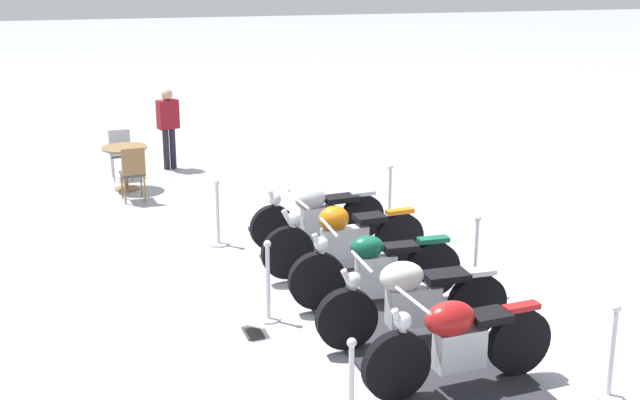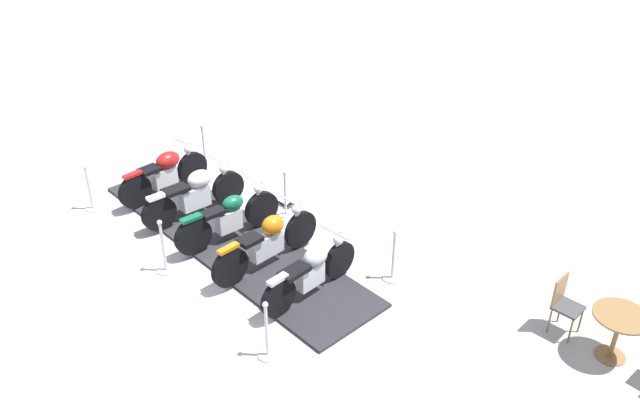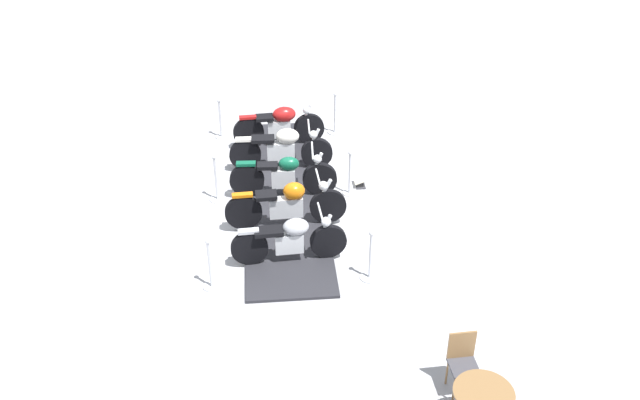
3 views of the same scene
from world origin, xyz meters
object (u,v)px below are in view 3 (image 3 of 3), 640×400
object	(u,v)px
stanchion_right_front	(370,264)
stanchion_left_front	(211,272)
motorcycle_forest	(284,175)
stanchion_right_rear	(335,121)
motorcycle_cream	(282,148)
stanchion_right_mid	(350,179)
stanchion_left_mid	(216,186)
motorcycle_chrome	(291,238)
info_placard	(360,182)
motorcycle_maroon	(280,124)
cafe_chair_near_table	(463,359)
motorcycle_copper	(288,203)
stanchion_left_rear	(221,124)

from	to	relation	value
stanchion_right_front	stanchion_left_front	world-z (taller)	stanchion_left_front
motorcycle_forest	stanchion_right_rear	distance (m)	3.19
motorcycle_forest	stanchion_right_front	xyz separation A→B (m)	(1.68, -2.70, -0.21)
motorcycle_cream	stanchion_left_front	world-z (taller)	motorcycle_cream
motorcycle_cream	stanchion_right_mid	size ratio (longest dim) A/B	2.24
motorcycle_forest	stanchion_left_mid	xyz separation A→B (m)	(-1.40, -0.16, -0.19)
motorcycle_chrome	info_placard	xyz separation A→B (m)	(1.33, 2.76, -0.45)
motorcycle_chrome	stanchion_right_front	xyz separation A→B (m)	(1.42, -0.44, -0.22)
motorcycle_chrome	stanchion_left_front	world-z (taller)	motorcycle_chrome
motorcycle_chrome	motorcycle_maroon	bearing A→B (deg)	86.54
stanchion_right_front	motorcycle_forest	bearing A→B (deg)	121.88
motorcycle_chrome	info_placard	bearing A→B (deg)	54.49
stanchion_right_mid	stanchion_left_front	bearing A→B (deg)	-127.44
stanchion_right_mid	stanchion_right_rear	bearing A→B (deg)	96.51
cafe_chair_near_table	motorcycle_cream	bearing A→B (deg)	-163.86
motorcycle_copper	cafe_chair_near_table	bearing A→B (deg)	-65.29
stanchion_left_mid	stanchion_left_front	world-z (taller)	stanchion_left_mid
stanchion_left_front	stanchion_left_mid	bearing A→B (deg)	96.51
motorcycle_forest	stanchion_right_mid	xyz separation A→B (m)	(1.35, 0.16, -0.15)
stanchion_right_front	stanchion_right_rear	bearing A→B (deg)	96.51
stanchion_left_mid	stanchion_right_mid	distance (m)	2.77
stanchion_right_rear	cafe_chair_near_table	xyz separation A→B (m)	(1.87, -8.23, 0.24)
motorcycle_maroon	info_placard	distance (m)	2.60
stanchion_left_front	cafe_chair_near_table	distance (m)	4.55
motorcycle_chrome	stanchion_left_rear	xyz separation A→B (m)	(-1.99, 4.96, -0.19)
stanchion_left_rear	stanchion_right_mid	distance (m)	3.99
info_placard	stanchion_left_front	bearing A→B (deg)	-43.67
motorcycle_cream	stanchion_left_rear	world-z (taller)	motorcycle_cream
stanchion_left_front	cafe_chair_near_table	size ratio (longest dim) A/B	1.05
motorcycle_cream	info_placard	bearing A→B (deg)	-24.92
motorcycle_cream	stanchion_left_front	size ratio (longest dim) A/B	2.25
motorcycle_copper	stanchion_left_mid	size ratio (longest dim) A/B	2.23
motorcycle_copper	motorcycle_maroon	xyz separation A→B (m)	(-0.39, 3.40, 0.02)
info_placard	motorcycle_chrome	bearing A→B (deg)	-32.14
stanchion_left_mid	info_placard	xyz separation A→B (m)	(2.99, 0.66, -0.25)
stanchion_right_front	stanchion_left_mid	bearing A→B (deg)	140.47
motorcycle_copper	motorcycle_forest	bearing A→B (deg)	88.08
motorcycle_copper	stanchion_right_front	xyz separation A→B (m)	(1.54, -1.57, -0.24)
stanchion_left_rear	motorcycle_forest	bearing A→B (deg)	-57.38
motorcycle_forest	stanchion_left_rear	distance (m)	3.21
motorcycle_forest	stanchion_right_rear	world-z (taller)	motorcycle_forest
motorcycle_copper	stanchion_right_rear	distance (m)	4.24
stanchion_left_mid	stanchion_right_mid	world-z (taller)	stanchion_left_mid
motorcycle_forest	motorcycle_maroon	bearing A→B (deg)	92.59
info_placard	cafe_chair_near_table	xyz separation A→B (m)	(1.30, -5.72, 0.48)
stanchion_left_rear	stanchion_right_rear	distance (m)	2.77
stanchion_right_rear	motorcycle_chrome	bearing A→B (deg)	-98.23
motorcycle_cream	info_placard	distance (m)	1.89
motorcycle_forest	info_placard	distance (m)	1.73
stanchion_left_mid	stanchion_right_front	distance (m)	3.99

